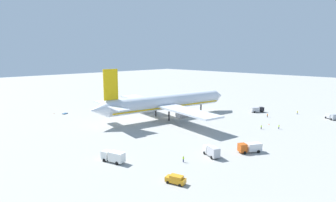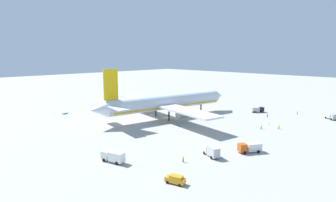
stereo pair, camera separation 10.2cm
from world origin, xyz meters
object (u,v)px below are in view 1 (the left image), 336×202
baggage_cart_1 (65,113)px  traffic_cone_0 (269,124)px  service_truck_0 (113,156)px  ground_worker_4 (183,159)px  airliner (165,102)px  ground_worker_1 (267,115)px  service_van (176,179)px  service_truck_1 (212,151)px  traffic_cone_1 (54,113)px  baggage_cart_0 (131,99)px  service_truck_2 (331,116)px  ground_worker_0 (279,127)px  ground_worker_2 (297,113)px  service_truck_3 (257,109)px  ground_worker_3 (261,127)px

baggage_cart_1 → traffic_cone_0: (50.04, -79.94, 0.01)m
service_truck_0 → ground_worker_4: size_ratio=4.14×
ground_worker_4 → baggage_cart_1: bearing=86.7°
airliner → ground_worker_4: (-33.23, -40.68, -6.35)m
ground_worker_4 → ground_worker_1: bearing=7.0°
airliner → service_van: (-43.82, -47.81, -6.20)m
service_truck_1 → traffic_cone_1: service_truck_1 is taller
service_truck_0 → service_truck_1: bearing=-36.3°
baggage_cart_0 → traffic_cone_0: bearing=-88.8°
service_truck_2 → airliner: bearing=132.8°
baggage_cart_0 → traffic_cone_1: (-51.81, -5.71, -0.54)m
ground_worker_0 → ground_worker_2: (32.53, 4.90, -0.02)m
service_truck_1 → baggage_cart_1: (-4.12, 84.33, -1.40)m
ground_worker_2 → baggage_cart_0: bearing=108.8°
service_van → ground_worker_2: (94.24, 7.87, -0.14)m
ground_worker_0 → service_truck_2: bearing=-16.5°
service_truck_3 → ground_worker_2: service_truck_3 is taller
airliner → service_truck_3: (41.26, -23.78, -5.76)m
service_truck_0 → ground_worker_3: bearing=-12.0°
service_truck_1 → service_van: (-19.40, -4.22, -0.63)m
service_truck_0 → service_truck_1: (22.11, -16.27, -0.00)m
service_truck_3 → baggage_cart_0: 77.27m
baggage_cart_0 → ground_worker_0: ground_worker_0 is taller
service_truck_2 → traffic_cone_1: 129.07m
airliner → service_van: size_ratio=14.30×
service_truck_2 → ground_worker_0: bearing=163.5°
service_truck_3 → baggage_cart_1: bearing=137.3°
service_truck_2 → ground_worker_3: service_truck_2 is taller
service_truck_3 → traffic_cone_1: (-73.48, 68.46, -1.20)m
ground_worker_2 → ground_worker_0: bearing=-171.4°
service_truck_3 → ground_worker_1: (-6.85, -8.61, -0.57)m
traffic_cone_1 → service_truck_2: bearing=-50.2°
service_van → ground_worker_0: bearing=2.8°
baggage_cart_1 → traffic_cone_1: traffic_cone_1 is taller
service_truck_3 → ground_worker_0: bearing=-138.0°
ground_worker_1 → ground_worker_4: (-67.63, -8.29, -0.02)m
baggage_cart_1 → ground_worker_2: size_ratio=1.78×
service_van → baggage_cart_0: (63.41, 98.20, -0.21)m
service_truck_0 → baggage_cart_0: bearing=49.6°
service_van → ground_worker_3: (56.87, 7.82, -0.22)m
service_truck_2 → traffic_cone_1: service_truck_2 is taller
service_truck_2 → ground_worker_4: size_ratio=3.28×
ground_worker_1 → traffic_cone_0: (-12.90, -6.81, -0.63)m
ground_worker_2 → ground_worker_3: size_ratio=1.08×
baggage_cart_0 → ground_worker_3: size_ratio=2.03×
service_truck_1 → ground_worker_1: service_truck_1 is taller
service_van → ground_worker_4: 12.76m
ground_worker_1 → service_truck_3: bearing=51.5°
ground_worker_4 → ground_worker_3: bearing=0.9°
ground_worker_2 → airliner: bearing=141.6°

